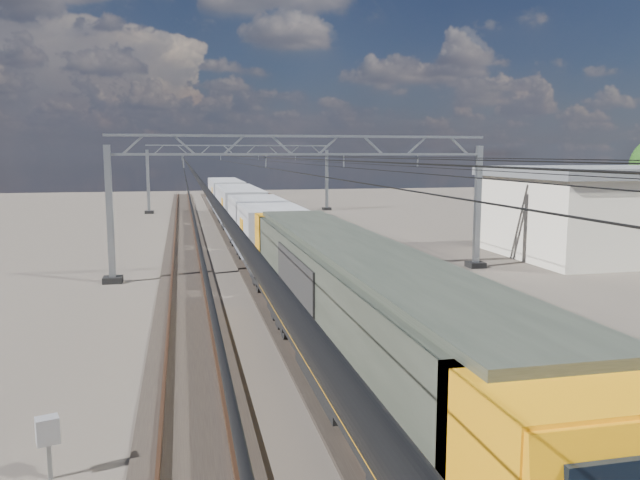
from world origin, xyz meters
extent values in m
plane|color=black|center=(0.00, 0.00, 0.00)|extent=(160.00, 160.00, 0.00)
cube|color=black|center=(-6.00, 0.00, 0.06)|extent=(2.60, 140.00, 0.12)
cube|color=brown|center=(-6.72, 0.00, 0.22)|extent=(0.08, 140.00, 0.16)
cube|color=brown|center=(-5.28, 0.00, 0.22)|extent=(0.08, 140.00, 0.16)
cube|color=black|center=(-2.00, 0.00, 0.06)|extent=(2.60, 140.00, 0.12)
cube|color=brown|center=(-2.72, 0.00, 0.22)|extent=(0.08, 140.00, 0.16)
cube|color=brown|center=(-1.28, 0.00, 0.22)|extent=(0.08, 140.00, 0.16)
cube|color=black|center=(2.00, 0.00, 0.06)|extent=(2.60, 140.00, 0.12)
cube|color=brown|center=(1.28, 0.00, 0.22)|extent=(0.08, 140.00, 0.16)
cube|color=brown|center=(2.72, 0.00, 0.22)|extent=(0.08, 140.00, 0.16)
cube|color=black|center=(6.00, 0.00, 0.06)|extent=(2.60, 140.00, 0.12)
cube|color=brown|center=(5.28, 0.00, 0.22)|extent=(0.08, 140.00, 0.16)
cube|color=brown|center=(6.72, 0.00, 0.22)|extent=(0.08, 140.00, 0.16)
cube|color=gray|center=(-9.50, 4.00, 3.30)|extent=(0.30, 0.30, 6.60)
cube|color=gray|center=(9.50, 4.00, 3.30)|extent=(0.30, 0.30, 6.60)
cube|color=black|center=(-9.50, 4.00, 0.15)|extent=(0.90, 0.90, 0.30)
cube|color=black|center=(9.50, 4.00, 0.15)|extent=(0.90, 0.90, 0.30)
cube|color=gray|center=(0.00, 4.00, 7.05)|extent=(19.30, 0.18, 0.12)
cube|color=gray|center=(0.00, 4.00, 6.15)|extent=(19.30, 0.18, 0.12)
cube|color=gray|center=(-8.31, 4.00, 6.60)|extent=(1.03, 0.10, 0.94)
cube|color=gray|center=(-5.94, 4.00, 6.60)|extent=(1.03, 0.10, 0.94)
cube|color=gray|center=(-3.56, 4.00, 6.60)|extent=(1.03, 0.10, 0.94)
cube|color=gray|center=(-1.19, 4.00, 6.60)|extent=(1.03, 0.10, 0.94)
cube|color=gray|center=(1.19, 4.00, 6.60)|extent=(1.03, 0.10, 0.94)
cube|color=gray|center=(3.56, 4.00, 6.60)|extent=(1.03, 0.10, 0.94)
cube|color=gray|center=(5.94, 4.00, 6.60)|extent=(1.03, 0.10, 0.94)
cube|color=gray|center=(8.31, 4.00, 6.60)|extent=(1.03, 0.10, 0.94)
cube|color=gray|center=(-6.00, 4.00, 5.82)|extent=(0.06, 0.06, 0.65)
cube|color=gray|center=(-2.00, 4.00, 5.82)|extent=(0.06, 0.06, 0.65)
cube|color=gray|center=(2.00, 4.00, 5.82)|extent=(0.06, 0.06, 0.65)
cube|color=gray|center=(6.00, 4.00, 5.82)|extent=(0.06, 0.06, 0.65)
cube|color=gray|center=(-9.50, 40.00, 3.30)|extent=(0.30, 0.30, 6.60)
cube|color=gray|center=(9.50, 40.00, 3.30)|extent=(0.30, 0.30, 6.60)
cube|color=black|center=(-9.50, 40.00, 0.15)|extent=(0.90, 0.90, 0.30)
cube|color=black|center=(9.50, 40.00, 0.15)|extent=(0.90, 0.90, 0.30)
cube|color=gray|center=(0.00, 40.00, 7.05)|extent=(19.30, 0.18, 0.12)
cube|color=gray|center=(0.00, 40.00, 6.15)|extent=(19.30, 0.18, 0.12)
cube|color=gray|center=(-8.31, 40.00, 6.60)|extent=(1.03, 0.10, 0.94)
cube|color=gray|center=(-5.94, 40.00, 6.60)|extent=(1.03, 0.10, 0.94)
cube|color=gray|center=(-3.56, 40.00, 6.60)|extent=(1.03, 0.10, 0.94)
cube|color=gray|center=(-1.19, 40.00, 6.60)|extent=(1.03, 0.10, 0.94)
cube|color=gray|center=(1.19, 40.00, 6.60)|extent=(1.03, 0.10, 0.94)
cube|color=gray|center=(3.56, 40.00, 6.60)|extent=(1.03, 0.10, 0.94)
cube|color=gray|center=(5.94, 40.00, 6.60)|extent=(1.03, 0.10, 0.94)
cube|color=gray|center=(8.31, 40.00, 6.60)|extent=(1.03, 0.10, 0.94)
cube|color=gray|center=(-6.00, 40.00, 5.82)|extent=(0.06, 0.06, 0.65)
cube|color=gray|center=(-2.00, 40.00, 5.82)|extent=(0.06, 0.06, 0.65)
cube|color=gray|center=(2.00, 40.00, 5.82)|extent=(0.06, 0.06, 0.65)
cube|color=gray|center=(6.00, 40.00, 5.82)|extent=(0.06, 0.06, 0.65)
cylinder|color=black|center=(-6.00, 8.00, 5.50)|extent=(0.03, 140.00, 0.03)
cylinder|color=black|center=(-6.00, 8.00, 6.00)|extent=(0.03, 140.00, 0.03)
cylinder|color=black|center=(-2.00, 8.00, 5.50)|extent=(0.03, 140.00, 0.03)
cylinder|color=black|center=(-2.00, 8.00, 6.00)|extent=(0.03, 140.00, 0.03)
cylinder|color=black|center=(2.00, 8.00, 5.50)|extent=(0.03, 140.00, 0.03)
cylinder|color=black|center=(2.00, 8.00, 6.00)|extent=(0.03, 140.00, 0.03)
cylinder|color=black|center=(6.00, 8.00, 5.50)|extent=(0.03, 140.00, 0.03)
cylinder|color=black|center=(6.00, 8.00, 6.00)|extent=(0.03, 140.00, 0.03)
cube|color=black|center=(-2.00, -5.92, 0.75)|extent=(2.20, 3.60, 0.60)
cube|color=black|center=(-2.00, -12.42, 1.13)|extent=(2.65, 20.00, 0.25)
cube|color=black|center=(-2.00, -12.42, 0.75)|extent=(2.20, 4.50, 0.75)
cube|color=#262A23|center=(-2.00, -12.42, 2.55)|extent=(2.65, 17.00, 2.60)
cube|color=orange|center=(-3.34, -12.42, 1.55)|extent=(0.04, 17.00, 0.60)
cube|color=orange|center=(-0.66, -12.42, 1.55)|extent=(0.04, 17.00, 0.60)
cube|color=black|center=(-3.35, -11.42, 2.90)|extent=(0.05, 5.00, 1.40)
cube|color=black|center=(-0.65, -11.42, 2.90)|extent=(0.05, 5.00, 1.40)
cube|color=#262A23|center=(-2.00, -12.42, 3.92)|extent=(2.25, 18.00, 0.15)
cube|color=orange|center=(-2.00, -3.32, 2.55)|extent=(2.65, 1.80, 2.60)
cube|color=orange|center=(-2.00, -2.37, 3.05)|extent=(2.60, 0.46, 1.52)
cube|color=black|center=(-2.55, -2.27, 3.15)|extent=(0.85, 0.08, 0.75)
cube|color=black|center=(-1.45, -2.27, 3.15)|extent=(0.85, 0.08, 0.75)
cylinder|color=black|center=(-2.85, -2.12, 1.15)|extent=(0.36, 0.50, 0.36)
cylinder|color=black|center=(-1.15, -2.12, 1.15)|extent=(0.36, 0.50, 0.36)
cylinder|color=white|center=(-2.60, -2.22, 1.75)|extent=(0.20, 0.08, 0.20)
cylinder|color=white|center=(-1.40, -2.22, 1.75)|extent=(0.20, 0.08, 0.20)
cube|color=black|center=(-2.00, 0.78, 0.72)|extent=(2.20, 2.60, 0.55)
cube|color=black|center=(-2.00, 9.78, 0.72)|extent=(2.20, 2.60, 0.55)
cube|color=black|center=(-2.00, 5.28, 1.08)|extent=(2.40, 13.00, 0.20)
cube|color=gray|center=(-2.00, 5.28, 2.80)|extent=(2.80, 12.00, 1.80)
cube|color=#484A4F|center=(-2.95, 5.28, 1.55)|extent=(1.48, 12.00, 1.36)
cube|color=#484A4F|center=(-1.05, 5.28, 1.55)|extent=(1.48, 12.00, 1.36)
cube|color=orange|center=(-3.42, 2.28, 2.90)|extent=(0.04, 1.20, 0.50)
cube|color=black|center=(-2.00, 14.98, 0.72)|extent=(2.20, 2.60, 0.55)
cube|color=black|center=(-2.00, 23.98, 0.72)|extent=(2.20, 2.60, 0.55)
cube|color=black|center=(-2.00, 19.48, 1.08)|extent=(2.40, 13.00, 0.20)
cube|color=gray|center=(-2.00, 19.48, 2.80)|extent=(2.80, 12.00, 1.80)
cube|color=#484A4F|center=(-2.95, 19.48, 1.55)|extent=(1.48, 12.00, 1.36)
cube|color=#484A4F|center=(-1.05, 19.48, 1.55)|extent=(1.48, 12.00, 1.36)
cube|color=orange|center=(-3.42, 16.48, 2.90)|extent=(0.04, 1.20, 0.50)
cube|color=black|center=(-2.00, 29.18, 0.72)|extent=(2.20, 2.60, 0.55)
cube|color=black|center=(-2.00, 38.18, 0.72)|extent=(2.20, 2.60, 0.55)
cube|color=black|center=(-2.00, 33.68, 1.08)|extent=(2.40, 13.00, 0.20)
cube|color=gray|center=(-2.00, 33.68, 2.80)|extent=(2.80, 12.00, 1.80)
cube|color=#484A4F|center=(-2.95, 33.68, 1.55)|extent=(1.48, 12.00, 1.36)
cube|color=#484A4F|center=(-1.05, 33.68, 1.55)|extent=(1.48, 12.00, 1.36)
cube|color=orange|center=(-3.42, 30.68, 2.90)|extent=(0.04, 1.20, 0.50)
cube|color=gray|center=(-8.74, -14.94, 0.36)|extent=(0.10, 0.10, 0.72)
cube|color=#929499|center=(-8.74, -14.94, 0.98)|extent=(0.48, 0.42, 0.51)
camera|label=1|loc=(-6.12, -27.00, 6.18)|focal=35.00mm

